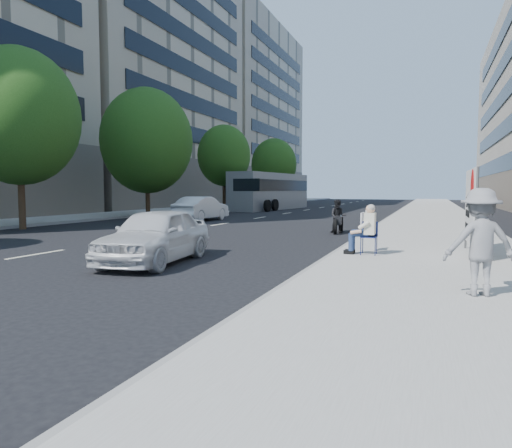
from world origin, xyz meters
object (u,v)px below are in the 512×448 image
at_px(jogger, 480,242).
at_px(white_sedan_mid, 201,209).
at_px(motorcycle, 338,218).
at_px(seated_protester, 365,227).
at_px(protest_banner, 470,207).
at_px(bus, 271,192).
at_px(white_sedan_near, 155,235).

height_order(jogger, white_sedan_mid, jogger).
bearing_deg(motorcycle, jogger, -76.47).
distance_m(seated_protester, protest_banner, 2.70).
distance_m(jogger, bus, 35.02).
relative_size(seated_protester, bus, 0.11).
bearing_deg(white_sedan_mid, protest_banner, 142.79).
xyz_separation_m(seated_protester, bus, (-12.23, 27.79, 0.76)).
height_order(jogger, white_sedan_near, jogger).
height_order(seated_protester, jogger, jogger).
bearing_deg(seated_protester, motorcycle, 106.07).
height_order(jogger, bus, bus).
bearing_deg(jogger, white_sedan_mid, -66.89).
distance_m(seated_protester, motorcycle, 7.40).
distance_m(protest_banner, bus, 30.77).
xyz_separation_m(seated_protester, motorcycle, (-2.05, 7.11, -0.24)).
relative_size(seated_protester, white_sedan_mid, 0.30).
relative_size(white_sedan_near, motorcycle, 1.98).
bearing_deg(protest_banner, jogger, -92.33).
height_order(white_sedan_near, motorcycle, motorcycle).
bearing_deg(protest_banner, motorcycle, 125.92).
bearing_deg(white_sedan_near, jogger, -20.31).
bearing_deg(white_sedan_near, seated_protester, 18.88).
height_order(white_sedan_mid, motorcycle, motorcycle).
bearing_deg(bus, white_sedan_near, -70.06).
bearing_deg(bus, jogger, -59.27).
distance_m(protest_banner, white_sedan_mid, 17.51).
bearing_deg(white_sedan_mid, motorcycle, 154.16).
relative_size(protest_banner, motorcycle, 1.49).
xyz_separation_m(seated_protester, white_sedan_mid, (-11.03, 11.85, -0.16)).
distance_m(jogger, motorcycle, 12.00).
height_order(seated_protester, bus, bus).
xyz_separation_m(protest_banner, motorcycle, (-4.57, 6.31, -0.76)).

